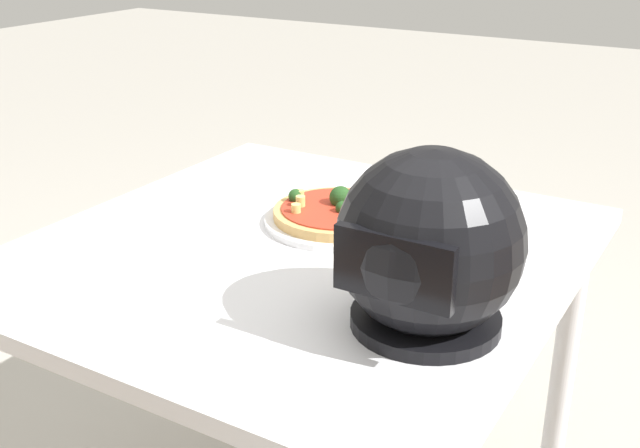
% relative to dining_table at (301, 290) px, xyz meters
% --- Properties ---
extents(dining_table, '(0.92, 0.96, 0.72)m').
position_rel_dining_table_xyz_m(dining_table, '(0.00, 0.00, 0.00)').
color(dining_table, white).
rests_on(dining_table, ground).
extents(pizza_plate, '(0.28, 0.28, 0.01)m').
position_rel_dining_table_xyz_m(pizza_plate, '(-0.01, -0.12, 0.09)').
color(pizza_plate, white).
rests_on(pizza_plate, dining_table).
extents(pizza, '(0.25, 0.25, 0.06)m').
position_rel_dining_table_xyz_m(pizza, '(-0.00, -0.12, 0.11)').
color(pizza, tan).
rests_on(pizza, pizza_plate).
extents(motorcycle_helmet, '(0.26, 0.26, 0.26)m').
position_rel_dining_table_xyz_m(motorcycle_helmet, '(-0.31, 0.15, 0.22)').
color(motorcycle_helmet, black).
rests_on(motorcycle_helmet, dining_table).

